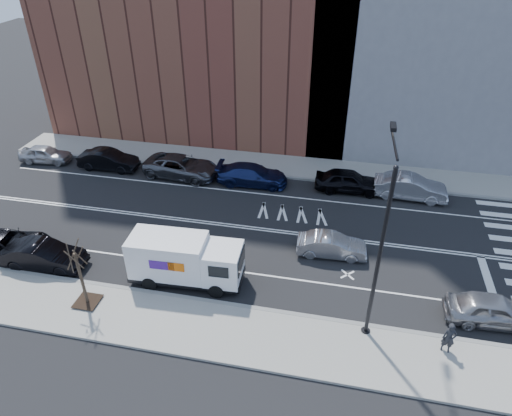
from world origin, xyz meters
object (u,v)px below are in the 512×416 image
at_px(far_parked_b, 108,160).
at_px(near_parked_front, 494,310).
at_px(fedex_van, 185,260).
at_px(driving_sedan, 332,245).
at_px(far_parked_a, 45,154).
at_px(pedestrian, 449,338).

relative_size(far_parked_b, near_parked_front, 1.03).
height_order(fedex_van, near_parked_front, fedex_van).
bearing_deg(driving_sedan, far_parked_b, 64.53).
bearing_deg(driving_sedan, far_parked_a, 69.38).
height_order(far_parked_b, pedestrian, pedestrian).
bearing_deg(pedestrian, far_parked_b, 155.15).
xyz_separation_m(fedex_van, near_parked_front, (15.63, 0.23, -0.69)).
distance_m(driving_sedan, near_parked_front, 8.86).
relative_size(fedex_van, far_parked_b, 1.32).
distance_m(far_parked_a, near_parked_front, 33.40).
bearing_deg(driving_sedan, pedestrian, -140.78).
relative_size(near_parked_front, pedestrian, 2.80).
distance_m(far_parked_a, driving_sedan, 24.59).
xyz_separation_m(fedex_van, far_parked_a, (-15.88, 11.29, -0.76)).
relative_size(far_parked_b, pedestrian, 2.88).
bearing_deg(near_parked_front, far_parked_a, 68.23).
bearing_deg(pedestrian, far_parked_a, 160.05).
xyz_separation_m(far_parked_b, driving_sedan, (17.89, -7.33, -0.10)).
xyz_separation_m(driving_sedan, near_parked_front, (8.06, -3.69, 0.10)).
height_order(far_parked_b, driving_sedan, far_parked_b).
relative_size(far_parked_a, pedestrian, 2.52).
distance_m(far_parked_a, far_parked_b, 5.57).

